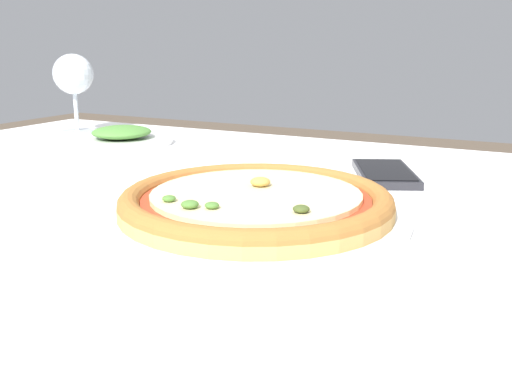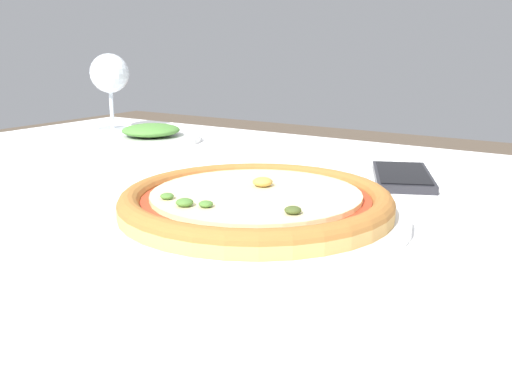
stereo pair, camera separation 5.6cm
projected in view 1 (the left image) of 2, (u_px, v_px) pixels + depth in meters
dining_table at (165, 265)px, 0.69m from camera, size 1.20×0.94×0.70m
pizza_plate at (256, 205)px, 0.57m from camera, size 0.30×0.30×0.04m
wine_glass_far_left at (73, 76)px, 1.11m from camera, size 0.08×0.08×0.15m
cell_phone at (385, 173)px, 0.76m from camera, size 0.12×0.16×0.01m
side_plate at (122, 137)px, 1.00m from camera, size 0.18×0.18×0.03m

